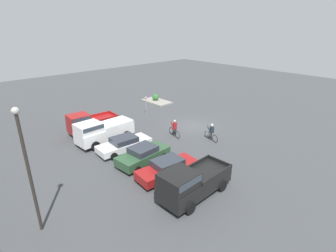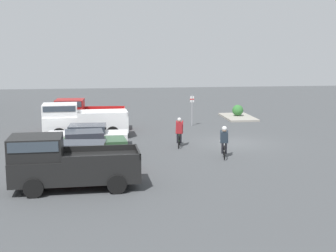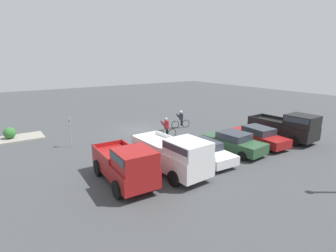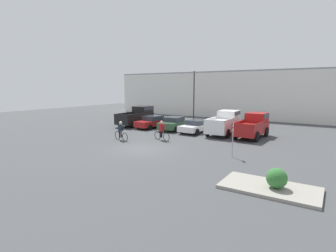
# 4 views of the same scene
# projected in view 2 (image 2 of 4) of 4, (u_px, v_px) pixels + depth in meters

# --- Properties ---
(ground_plane) EXTENTS (80.00, 80.00, 0.00)m
(ground_plane) POSITION_uv_depth(u_px,v_px,m) (234.00, 143.00, 28.79)
(ground_plane) COLOR #424447
(pickup_truck_0) EXTENTS (2.36, 5.29, 2.26)m
(pickup_truck_0) POSITION_uv_depth(u_px,v_px,m) (64.00, 162.00, 19.22)
(pickup_truck_0) COLOR black
(pickup_truck_0) RESTS_ON ground_plane
(sedan_0) EXTENTS (2.17, 4.80, 1.38)m
(sedan_0) POSITION_uv_depth(u_px,v_px,m) (83.00, 157.00, 22.13)
(sedan_0) COLOR maroon
(sedan_0) RESTS_ON ground_plane
(sedan_1) EXTENTS (2.30, 4.55, 1.41)m
(sedan_1) POSITION_uv_depth(u_px,v_px,m) (84.00, 144.00, 24.86)
(sedan_1) COLOR #2D5133
(sedan_1) RESTS_ON ground_plane
(sedan_2) EXTENTS (2.15, 4.81, 1.29)m
(sedan_2) POSITION_uv_depth(u_px,v_px,m) (88.00, 135.00, 27.62)
(sedan_2) COLOR white
(sedan_2) RESTS_ON ground_plane
(pickup_truck_1) EXTENTS (2.35, 5.45, 2.25)m
(pickup_truck_1) POSITION_uv_depth(u_px,v_px,m) (79.00, 120.00, 30.17)
(pickup_truck_1) COLOR white
(pickup_truck_1) RESTS_ON ground_plane
(pickup_truck_2) EXTENTS (2.29, 4.88, 2.20)m
(pickup_truck_2) POSITION_uv_depth(u_px,v_px,m) (85.00, 114.00, 32.98)
(pickup_truck_2) COLOR maroon
(pickup_truck_2) RESTS_ON ground_plane
(cyclist_0) EXTENTS (1.85, 0.55, 1.75)m
(cyclist_0) POSITION_uv_depth(u_px,v_px,m) (179.00, 132.00, 27.56)
(cyclist_0) COLOR black
(cyclist_0) RESTS_ON ground_plane
(cyclist_1) EXTENTS (1.85, 0.55, 1.71)m
(cyclist_1) POSITION_uv_depth(u_px,v_px,m) (224.00, 141.00, 24.88)
(cyclist_1) COLOR black
(cyclist_1) RESTS_ON ground_plane
(fire_lane_sign) EXTENTS (0.06, 0.30, 2.33)m
(fire_lane_sign) POSITION_uv_depth(u_px,v_px,m) (192.00, 107.00, 34.70)
(fire_lane_sign) COLOR #9E9EA3
(fire_lane_sign) RESTS_ON ground_plane
(curb_island) EXTENTS (4.27, 2.35, 0.15)m
(curb_island) POSITION_uv_depth(u_px,v_px,m) (238.00, 117.00, 38.78)
(curb_island) COLOR gray
(curb_island) RESTS_ON ground_plane
(shrub) EXTENTS (0.92, 0.92, 0.92)m
(shrub) POSITION_uv_depth(u_px,v_px,m) (238.00, 110.00, 38.98)
(shrub) COLOR #337033
(shrub) RESTS_ON curb_island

